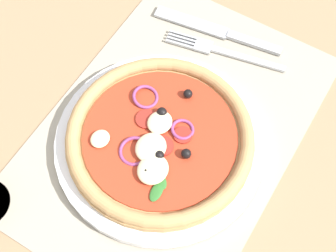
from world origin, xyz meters
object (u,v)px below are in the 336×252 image
Objects in this scene: pizza at (157,136)px; fork at (218,50)px; knife at (216,30)px; plate at (157,142)px.

pizza is 1.37× the size of fork.
pizza is 20.94cm from knife.
pizza reaches higher than knife.
fork is at bearing 0.95° from plate.
plate is at bearing 88.30° from knife.
plate is at bearing 12.49° from pizza.
pizza is (-0.08, -0.02, 1.78)cm from plate.
fork is 3.67cm from knife.
pizza is 1.23× the size of knife.
knife reaches higher than fork.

